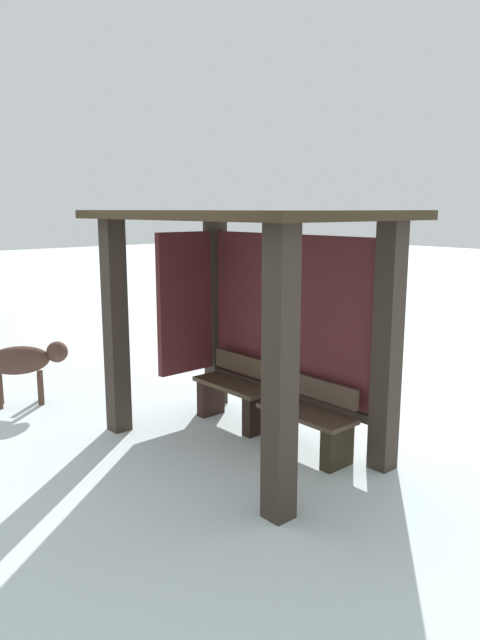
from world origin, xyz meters
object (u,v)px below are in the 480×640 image
bench_left_inside (234,394)px  dog (25,361)px  bus_shelter (248,285)px  bench_center_inside (308,422)px

bench_left_inside → dog: (-2.13, -1.45, 0.19)m
dog → bus_shelter: bearing=26.0°
bench_center_inside → dog: bearing=-155.5°
bench_left_inside → dog: 2.58m
bus_shelter → bench_center_inside: size_ratio=2.99×
bench_center_inside → dog: dog is taller
bench_center_inside → dog: 3.51m
bench_left_inside → bench_center_inside: bench_left_inside is taller
bus_shelter → dog: (-2.56, -1.25, -1.05)m
bus_shelter → bench_left_inside: size_ratio=2.99×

